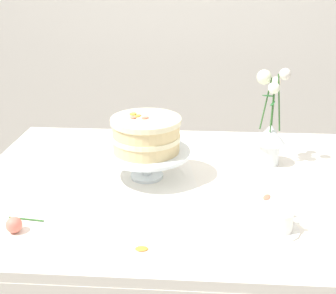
% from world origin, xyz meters
% --- Properties ---
extents(dining_table, '(1.40, 1.00, 0.74)m').
position_xyz_m(dining_table, '(0.00, -0.02, 0.65)').
color(dining_table, white).
rests_on(dining_table, ground).
extents(linen_napkin, '(0.36, 0.36, 0.00)m').
position_xyz_m(linen_napkin, '(-0.12, 0.02, 0.74)').
color(linen_napkin, white).
rests_on(linen_napkin, dining_table).
extents(cake_stand, '(0.29, 0.29, 0.10)m').
position_xyz_m(cake_stand, '(-0.12, 0.02, 0.82)').
color(cake_stand, silver).
rests_on(cake_stand, linen_napkin).
extents(layer_cake, '(0.23, 0.23, 0.12)m').
position_xyz_m(layer_cake, '(-0.12, 0.02, 0.90)').
color(layer_cake, beige).
rests_on(layer_cake, cake_stand).
extents(flower_vase, '(0.12, 0.12, 0.35)m').
position_xyz_m(flower_vase, '(0.30, 0.17, 0.87)').
color(flower_vase, silver).
rests_on(flower_vase, dining_table).
extents(teacup, '(0.12, 0.11, 0.06)m').
position_xyz_m(teacup, '(0.27, -0.28, 0.77)').
color(teacup, white).
rests_on(teacup, dining_table).
extents(fallen_rose, '(0.10, 0.09, 0.04)m').
position_xyz_m(fallen_rose, '(-0.44, -0.33, 0.76)').
color(fallen_rose, '#2D6028').
rests_on(fallen_rose, dining_table).
extents(loose_petal_0, '(0.04, 0.05, 0.00)m').
position_xyz_m(loose_petal_0, '(0.26, -0.09, 0.74)').
color(loose_petal_0, '#E56B51').
rests_on(loose_petal_0, dining_table).
extents(loose_petal_2, '(0.03, 0.03, 0.00)m').
position_xyz_m(loose_petal_2, '(-0.09, -0.39, 0.74)').
color(loose_petal_2, orange).
rests_on(loose_petal_2, dining_table).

